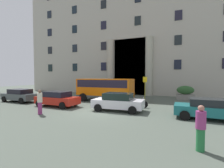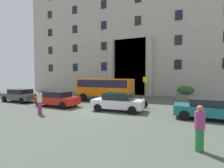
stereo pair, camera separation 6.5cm
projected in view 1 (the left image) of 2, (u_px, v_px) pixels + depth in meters
ground_plane at (97, 113)px, 12.96m from camera, size 80.00×64.00×0.12m
office_building_facade at (144, 35)px, 28.60m from camera, size 42.18×9.77×20.12m
orange_minibus at (105, 88)px, 18.66m from camera, size 6.30×2.62×2.52m
bus_stop_sign at (145, 86)px, 18.45m from camera, size 0.44×0.08×2.75m
hedge_planter_entrance_right at (109, 90)px, 23.84m from camera, size 1.58×0.94×1.61m
hedge_planter_entrance_left at (185, 93)px, 19.84m from camera, size 2.05×0.88×1.67m
hedge_planter_far_west at (85, 90)px, 25.88m from camera, size 1.86×0.92×1.43m
white_taxi_kerbside at (208, 109)px, 10.69m from camera, size 4.17×1.98×1.35m
parked_hatchback_near at (57, 99)px, 15.31m from camera, size 4.18×2.08×1.40m
parked_coupe_end at (20, 95)px, 18.15m from camera, size 4.16×2.10×1.40m
parked_sedan_far at (118, 102)px, 13.37m from camera, size 4.16×2.22×1.45m
scooter_by_planter at (137, 102)px, 14.85m from camera, size 1.95×0.55×0.89m
pedestrian_woman_with_bag at (201, 128)px, 6.10m from camera, size 0.36×0.36×1.72m
pedestrian_man_red_shirt at (40, 102)px, 12.10m from camera, size 0.36×0.36×1.81m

